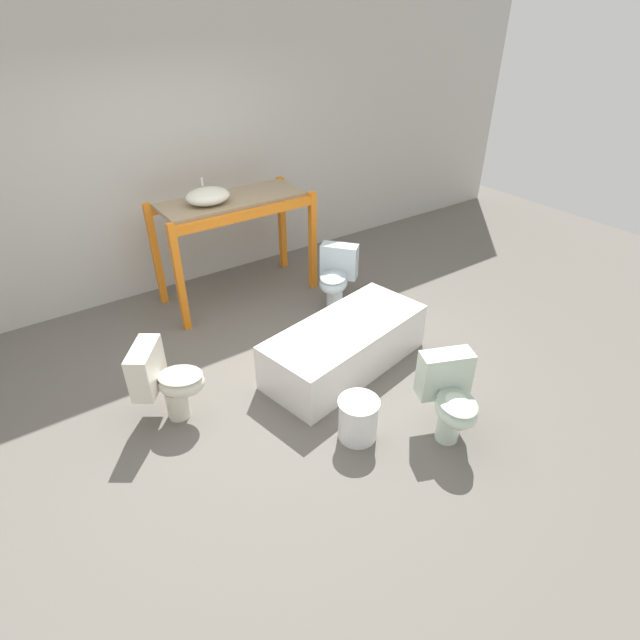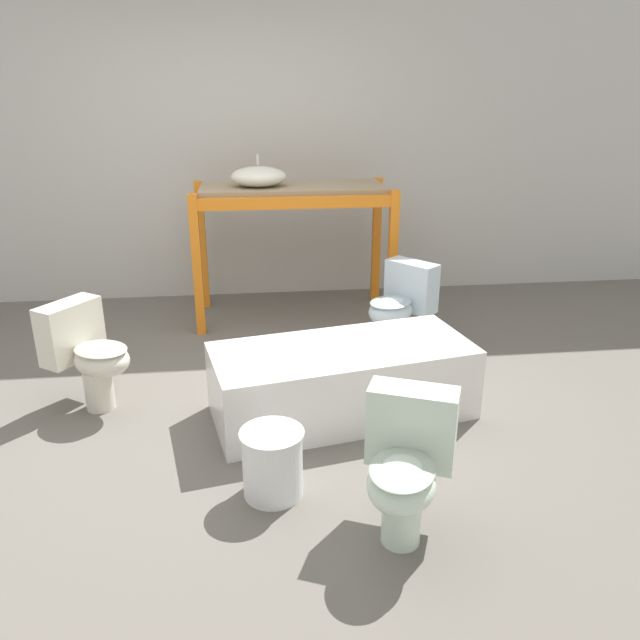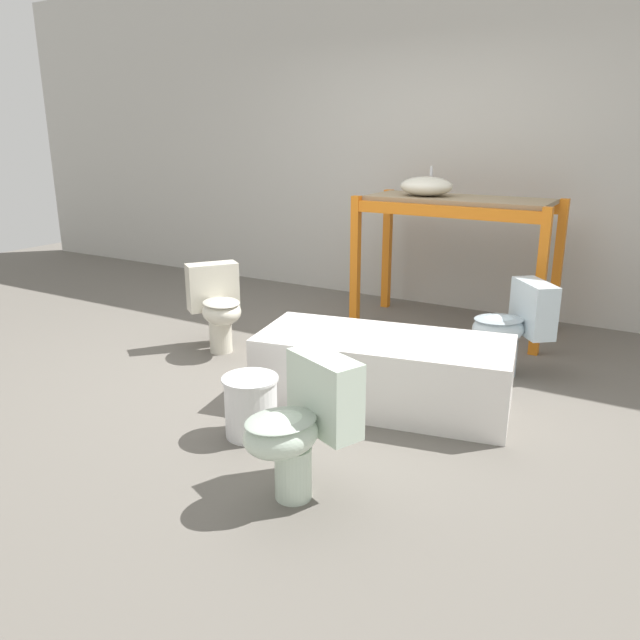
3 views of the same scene
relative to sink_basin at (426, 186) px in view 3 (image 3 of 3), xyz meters
The scene contains 9 objects.
ground_plane 1.95m from the sink_basin, 101.47° to the right, with size 12.00×12.00×0.00m, color #666059.
warehouse_wall_rear 0.89m from the sink_basin, 112.67° to the left, with size 10.80×0.08×3.20m.
shelving_rack 0.40m from the sink_basin, ahead, with size 1.62×0.72×1.12m.
sink_basin is the anchor object (origin of this frame).
bathtub_main 1.99m from the sink_basin, 75.82° to the right, with size 1.64×0.95×0.44m.
toilet_near 2.98m from the sink_basin, 79.18° to the right, with size 0.51×0.60×0.66m.
toilet_far 1.52m from the sink_basin, 38.62° to the right, with size 0.61×0.58×0.66m.
toilet_extra 1.98m from the sink_basin, 127.44° to the right, with size 0.61×0.57×0.66m.
bucket_white 2.66m from the sink_basin, 90.60° to the right, with size 0.31×0.31×0.35m.
Camera 3 is at (2.23, -3.49, 1.65)m, focal length 35.00 mm.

